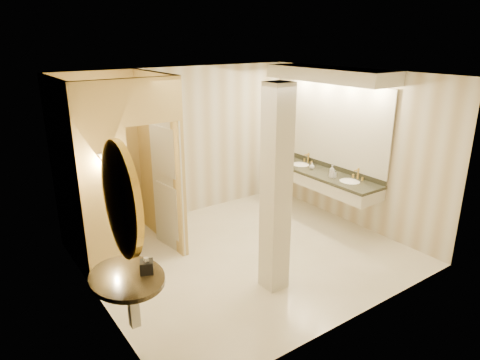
{
  "coord_description": "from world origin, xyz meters",
  "views": [
    {
      "loc": [
        -3.49,
        -4.74,
        3.21
      ],
      "look_at": [
        0.0,
        0.2,
        1.15
      ],
      "focal_mm": 32.0,
      "sensor_mm": 36.0,
      "label": 1
    }
  ],
  "objects": [
    {
      "name": "soap_bottle_b",
      "position": [
        1.92,
        0.63,
        0.93
      ],
      "size": [
        0.09,
        0.09,
        0.12
      ],
      "primitive_type": "imported",
      "rotation": [
        0.0,
        0.0,
        -0.0
      ],
      "color": "silver",
      "rests_on": "vanity"
    },
    {
      "name": "toilet_closet",
      "position": [
        -1.11,
        0.97,
        1.39
      ],
      "size": [
        1.5,
        1.55,
        2.7
      ],
      "color": "#DDC373",
      "rests_on": "floor"
    },
    {
      "name": "wall_sconce",
      "position": [
        -1.93,
        0.43,
        1.73
      ],
      "size": [
        0.14,
        0.14,
        0.42
      ],
      "color": "gold",
      "rests_on": "toilet_closet"
    },
    {
      "name": "tissue_box",
      "position": [
        -2.03,
        -1.02,
        0.94
      ],
      "size": [
        0.18,
        0.18,
        0.13
      ],
      "primitive_type": "cube",
      "rotation": [
        0.0,
        0.0,
        -0.44
      ],
      "color": "black",
      "rests_on": "console_shelf"
    },
    {
      "name": "pillar",
      "position": [
        -0.22,
        -0.9,
        1.35
      ],
      "size": [
        0.29,
        0.29,
        2.7
      ],
      "primitive_type": "cube",
      "color": "beige",
      "rests_on": "floor"
    },
    {
      "name": "soap_bottle_c",
      "position": [
        1.84,
        0.07,
        0.99
      ],
      "size": [
        0.1,
        0.1,
        0.22
      ],
      "primitive_type": "imported",
      "rotation": [
        0.0,
        0.0,
        -0.15
      ],
      "color": "#C6B28C",
      "rests_on": "vanity"
    },
    {
      "name": "floor",
      "position": [
        0.0,
        0.0,
        0.0
      ],
      "size": [
        4.5,
        4.5,
        0.0
      ],
      "primitive_type": "plane",
      "color": "white",
      "rests_on": "ground"
    },
    {
      "name": "wall_front",
      "position": [
        0.0,
        -2.0,
        1.35
      ],
      "size": [
        4.5,
        0.02,
        2.7
      ],
      "primitive_type": "cube",
      "color": "beige",
      "rests_on": "floor"
    },
    {
      "name": "wall_back",
      "position": [
        0.0,
        2.0,
        1.35
      ],
      "size": [
        4.5,
        0.02,
        2.7
      ],
      "primitive_type": "cube",
      "color": "beige",
      "rests_on": "floor"
    },
    {
      "name": "wall_right",
      "position": [
        2.25,
        0.0,
        1.35
      ],
      "size": [
        0.02,
        4.0,
        2.7
      ],
      "primitive_type": "cube",
      "color": "beige",
      "rests_on": "floor"
    },
    {
      "name": "toilet",
      "position": [
        -1.78,
        1.24,
        0.37
      ],
      "size": [
        0.55,
        0.8,
        0.75
      ],
      "primitive_type": "imported",
      "rotation": [
        0.0,
        0.0,
        3.33
      ],
      "color": "white",
      "rests_on": "floor"
    },
    {
      "name": "vanity",
      "position": [
        1.98,
        0.36,
        1.63
      ],
      "size": [
        0.75,
        2.44,
        2.09
      ],
      "color": "beige",
      "rests_on": "floor"
    },
    {
      "name": "console_shelf",
      "position": [
        -2.21,
        -0.95,
        1.34
      ],
      "size": [
        0.92,
        0.92,
        1.91
      ],
      "color": "black",
      "rests_on": "floor"
    },
    {
      "name": "wall_left",
      "position": [
        -2.25,
        0.0,
        1.35
      ],
      "size": [
        0.02,
        4.0,
        2.7
      ],
      "primitive_type": "cube",
      "color": "beige",
      "rests_on": "floor"
    },
    {
      "name": "ceiling",
      "position": [
        0.0,
        0.0,
        2.7
      ],
      "size": [
        4.5,
        4.5,
        0.0
      ],
      "primitive_type": "plane",
      "rotation": [
        3.14,
        0.0,
        0.0
      ],
      "color": "white",
      "rests_on": "wall_back"
    },
    {
      "name": "soap_bottle_a",
      "position": [
        1.87,
        0.04,
        0.95
      ],
      "size": [
        0.07,
        0.07,
        0.14
      ],
      "primitive_type": "imported",
      "rotation": [
        0.0,
        0.0,
        0.1
      ],
      "color": "beige",
      "rests_on": "vanity"
    }
  ]
}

